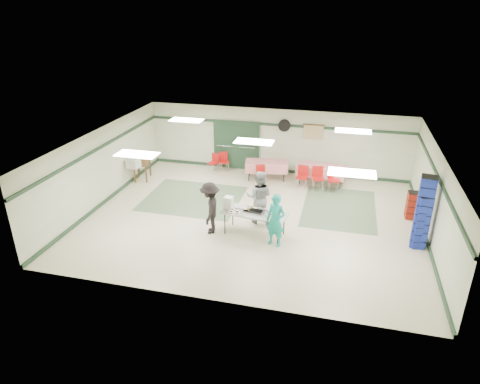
% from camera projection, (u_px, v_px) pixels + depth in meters
% --- Properties ---
extents(floor, '(11.00, 11.00, 0.00)m').
position_uv_depth(floor, '(253.00, 218.00, 14.44)').
color(floor, beige).
rests_on(floor, ground).
extents(ceiling, '(11.00, 11.00, 0.00)m').
position_uv_depth(ceiling, '(254.00, 141.00, 13.34)').
color(ceiling, white).
rests_on(ceiling, wall_back).
extents(wall_back, '(11.00, 0.00, 11.00)m').
position_uv_depth(wall_back, '(277.00, 141.00, 17.88)').
color(wall_back, beige).
rests_on(wall_back, floor).
extents(wall_front, '(11.00, 0.00, 11.00)m').
position_uv_depth(wall_front, '(212.00, 253.00, 9.91)').
color(wall_front, beige).
rests_on(wall_front, floor).
extents(wall_left, '(0.00, 9.00, 9.00)m').
position_uv_depth(wall_left, '(102.00, 166.00, 15.12)').
color(wall_left, beige).
rests_on(wall_left, floor).
extents(wall_right, '(0.00, 9.00, 9.00)m').
position_uv_depth(wall_right, '(434.00, 198.00, 12.67)').
color(wall_right, beige).
rests_on(wall_right, floor).
extents(trim_back, '(11.00, 0.06, 0.10)m').
position_uv_depth(trim_back, '(277.00, 125.00, 17.57)').
color(trim_back, '#1F3926').
rests_on(trim_back, wall_back).
extents(baseboard_back, '(11.00, 0.06, 0.12)m').
position_uv_depth(baseboard_back, '(275.00, 170.00, 18.38)').
color(baseboard_back, '#1F3926').
rests_on(baseboard_back, floor).
extents(trim_left, '(0.06, 9.00, 0.10)m').
position_uv_depth(trim_left, '(100.00, 148.00, 14.83)').
color(trim_left, '#1F3926').
rests_on(trim_left, wall_back).
extents(baseboard_left, '(0.06, 9.00, 0.12)m').
position_uv_depth(baseboard_left, '(107.00, 200.00, 15.64)').
color(baseboard_left, '#1F3926').
rests_on(baseboard_left, floor).
extents(trim_right, '(0.06, 9.00, 0.10)m').
position_uv_depth(trim_right, '(438.00, 176.00, 12.39)').
color(trim_right, '#1F3926').
rests_on(trim_right, wall_back).
extents(baseboard_right, '(0.06, 9.00, 0.12)m').
position_uv_depth(baseboard_right, '(426.00, 236.00, 13.20)').
color(baseboard_right, '#1F3926').
rests_on(baseboard_right, floor).
extents(green_patch_a, '(3.50, 3.00, 0.01)m').
position_uv_depth(green_patch_a, '(193.00, 198.00, 15.88)').
color(green_patch_a, '#5D7A59').
rests_on(green_patch_a, floor).
extents(green_patch_b, '(2.50, 3.50, 0.01)m').
position_uv_depth(green_patch_b, '(339.00, 208.00, 15.15)').
color(green_patch_b, '#5D7A59').
rests_on(green_patch_b, floor).
extents(double_door_left, '(0.90, 0.06, 2.10)m').
position_uv_depth(double_door_left, '(226.00, 144.00, 18.44)').
color(double_door_left, '#969996').
rests_on(double_door_left, floor).
extents(double_door_right, '(0.90, 0.06, 2.10)m').
position_uv_depth(double_door_right, '(247.00, 146.00, 18.23)').
color(double_door_right, '#969996').
rests_on(double_door_right, floor).
extents(door_frame, '(2.00, 0.03, 2.15)m').
position_uv_depth(door_frame, '(236.00, 145.00, 18.32)').
color(door_frame, '#1F3926').
rests_on(door_frame, floor).
extents(wall_fan, '(0.50, 0.10, 0.50)m').
position_uv_depth(wall_fan, '(284.00, 126.00, 17.48)').
color(wall_fan, black).
rests_on(wall_fan, wall_back).
extents(scroll_banner, '(0.80, 0.02, 0.60)m').
position_uv_depth(scroll_banner, '(313.00, 132.00, 17.29)').
color(scroll_banner, tan).
rests_on(scroll_banner, wall_back).
extents(serving_table, '(2.08, 1.07, 0.76)m').
position_uv_depth(serving_table, '(255.00, 214.00, 13.14)').
color(serving_table, '#A4A4A0').
rests_on(serving_table, floor).
extents(sheet_tray_right, '(0.58, 0.47, 0.02)m').
position_uv_depth(sheet_tray_right, '(271.00, 214.00, 12.97)').
color(sheet_tray_right, silver).
rests_on(sheet_tray_right, serving_table).
extents(sheet_tray_mid, '(0.66, 0.54, 0.02)m').
position_uv_depth(sheet_tray_mid, '(254.00, 211.00, 13.18)').
color(sheet_tray_mid, silver).
rests_on(sheet_tray_mid, serving_table).
extents(sheet_tray_left, '(0.68, 0.55, 0.02)m').
position_uv_depth(sheet_tray_left, '(237.00, 212.00, 13.11)').
color(sheet_tray_left, silver).
rests_on(sheet_tray_left, serving_table).
extents(baking_pan, '(0.47, 0.33, 0.08)m').
position_uv_depth(baking_pan, '(256.00, 212.00, 13.07)').
color(baking_pan, black).
rests_on(baking_pan, serving_table).
extents(foam_box_stack, '(0.28, 0.27, 0.41)m').
position_uv_depth(foam_box_stack, '(229.00, 203.00, 13.27)').
color(foam_box_stack, white).
rests_on(foam_box_stack, serving_table).
extents(volunteer_teal, '(0.68, 0.55, 1.63)m').
position_uv_depth(volunteer_teal, '(276.00, 221.00, 12.52)').
color(volunteer_teal, teal).
rests_on(volunteer_teal, floor).
extents(volunteer_grey, '(0.92, 0.74, 1.79)m').
position_uv_depth(volunteer_grey, '(259.00, 197.00, 13.82)').
color(volunteer_grey, gray).
rests_on(volunteer_grey, floor).
extents(volunteer_dark, '(0.82, 1.18, 1.67)m').
position_uv_depth(volunteer_dark, '(210.00, 208.00, 13.24)').
color(volunteer_dark, black).
rests_on(volunteer_dark, floor).
extents(dining_table_a, '(1.95, 1.03, 0.77)m').
position_uv_depth(dining_table_a, '(321.00, 170.00, 16.92)').
color(dining_table_a, red).
rests_on(dining_table_a, floor).
extents(dining_table_b, '(1.81, 1.04, 0.77)m').
position_uv_depth(dining_table_b, '(267.00, 166.00, 17.41)').
color(dining_table_b, red).
rests_on(dining_table_b, floor).
extents(chair_a, '(0.51, 0.51, 0.91)m').
position_uv_depth(chair_a, '(318.00, 176.00, 16.45)').
color(chair_a, red).
rests_on(chair_a, floor).
extents(chair_b, '(0.45, 0.45, 0.90)m').
position_uv_depth(chair_b, '(303.00, 175.00, 16.58)').
color(chair_b, red).
rests_on(chair_b, floor).
extents(chair_c, '(0.48, 0.48, 0.90)m').
position_uv_depth(chair_c, '(334.00, 177.00, 16.32)').
color(chair_c, red).
rests_on(chair_c, floor).
extents(chair_d, '(0.49, 0.49, 0.79)m').
position_uv_depth(chair_d, '(261.00, 173.00, 16.96)').
color(chair_d, red).
rests_on(chair_d, floor).
extents(chair_loose_a, '(0.53, 0.53, 0.82)m').
position_uv_depth(chair_loose_a, '(224.00, 160.00, 18.29)').
color(chair_loose_a, red).
rests_on(chair_loose_a, floor).
extents(chair_loose_b, '(0.49, 0.49, 0.79)m').
position_uv_depth(chair_loose_b, '(214.00, 161.00, 18.20)').
color(chair_loose_b, red).
rests_on(chair_loose_b, floor).
extents(crate_stack_blue_a, '(0.41, 0.41, 1.66)m').
position_uv_depth(crate_stack_blue_a, '(422.00, 222.00, 12.41)').
color(crate_stack_blue_a, '#1A279F').
rests_on(crate_stack_blue_a, floor).
extents(crate_stack_red, '(0.37, 0.37, 0.94)m').
position_uv_depth(crate_stack_red, '(412.00, 205.00, 14.25)').
color(crate_stack_red, maroon).
rests_on(crate_stack_red, floor).
extents(crate_stack_blue_b, '(0.48, 0.48, 2.24)m').
position_uv_depth(crate_stack_blue_b, '(423.00, 212.00, 12.33)').
color(crate_stack_blue_b, '#1A279F').
rests_on(crate_stack_blue_b, floor).
extents(printer_table, '(0.78, 1.02, 0.74)m').
position_uv_depth(printer_table, '(142.00, 164.00, 17.37)').
color(printer_table, brown).
rests_on(printer_table, floor).
extents(office_printer, '(0.50, 0.45, 0.36)m').
position_uv_depth(office_printer, '(133.00, 163.00, 16.65)').
color(office_printer, '#B9B9B4').
rests_on(office_printer, printer_table).
extents(broom, '(0.05, 0.22, 1.37)m').
position_uv_depth(broom, '(137.00, 165.00, 17.12)').
color(broom, brown).
rests_on(broom, floor).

